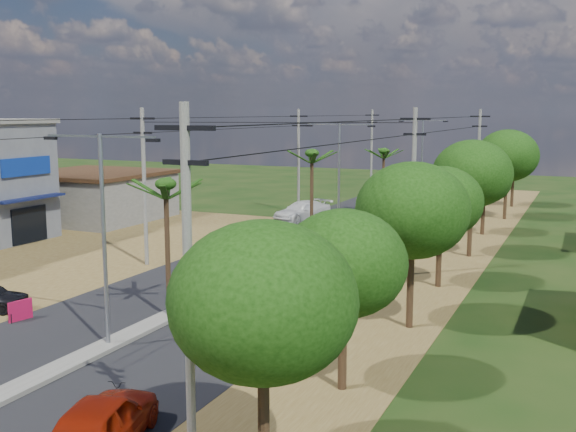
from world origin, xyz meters
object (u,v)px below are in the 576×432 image
(car_silver_mid, at_px, (338,277))
(moto_rider_east, at_px, (111,402))
(car_white_far, at_px, (302,212))
(car_red_near, at_px, (101,424))
(roadside_sign, at_px, (20,311))

(car_silver_mid, distance_m, moto_rider_east, 15.96)
(car_white_far, bearing_deg, car_red_near, -53.77)
(moto_rider_east, relative_size, roadside_sign, 1.48)
(car_silver_mid, relative_size, moto_rider_east, 2.49)
(car_red_near, relative_size, car_silver_mid, 1.14)
(car_white_far, bearing_deg, car_silver_mid, -41.07)
(car_silver_mid, distance_m, roadside_sign, 14.69)
(car_red_near, xyz_separation_m, moto_rider_east, (-1.18, 1.81, -0.36))
(car_red_near, height_order, roadside_sign, car_red_near)
(car_red_near, relative_size, roadside_sign, 4.22)
(car_silver_mid, bearing_deg, car_white_far, -40.03)
(car_white_far, bearing_deg, roadside_sign, -70.09)
(moto_rider_east, height_order, roadside_sign, roadside_sign)
(car_silver_mid, xyz_separation_m, roadside_sign, (-10.50, -10.28, -0.21))
(car_white_far, bearing_deg, moto_rider_east, -54.83)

